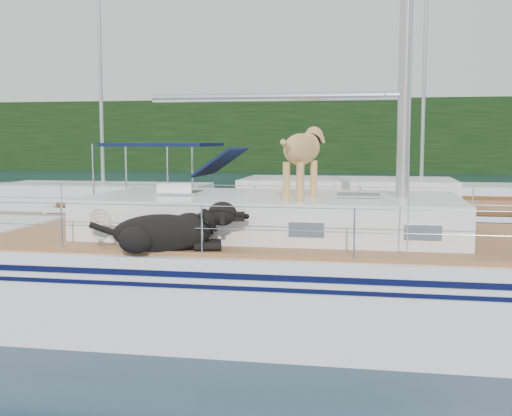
# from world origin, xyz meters

# --- Properties ---
(ground) EXTENTS (120.00, 120.00, 0.00)m
(ground) POSITION_xyz_m (0.00, 0.00, 0.00)
(ground) COLOR black
(ground) RESTS_ON ground
(tree_line) EXTENTS (90.00, 3.00, 6.00)m
(tree_line) POSITION_xyz_m (0.00, 45.00, 3.00)
(tree_line) COLOR black
(tree_line) RESTS_ON ground
(shore_bank) EXTENTS (92.00, 1.00, 1.20)m
(shore_bank) POSITION_xyz_m (0.00, 46.20, 0.60)
(shore_bank) COLOR #595147
(shore_bank) RESTS_ON ground
(main_sailboat) EXTENTS (12.00, 3.99, 14.01)m
(main_sailboat) POSITION_xyz_m (0.10, -0.01, 0.68)
(main_sailboat) COLOR white
(main_sailboat) RESTS_ON ground
(neighbor_sailboat) EXTENTS (11.00, 3.50, 13.30)m
(neighbor_sailboat) POSITION_xyz_m (0.53, 5.83, 0.63)
(neighbor_sailboat) COLOR white
(neighbor_sailboat) RESTS_ON ground
(bg_boat_west) EXTENTS (8.00, 3.00, 11.65)m
(bg_boat_west) POSITION_xyz_m (-8.00, 14.00, 0.45)
(bg_boat_west) COLOR white
(bg_boat_west) RESTS_ON ground
(bg_boat_center) EXTENTS (7.20, 3.00, 11.65)m
(bg_boat_center) POSITION_xyz_m (4.00, 16.00, 0.45)
(bg_boat_center) COLOR white
(bg_boat_center) RESTS_ON ground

